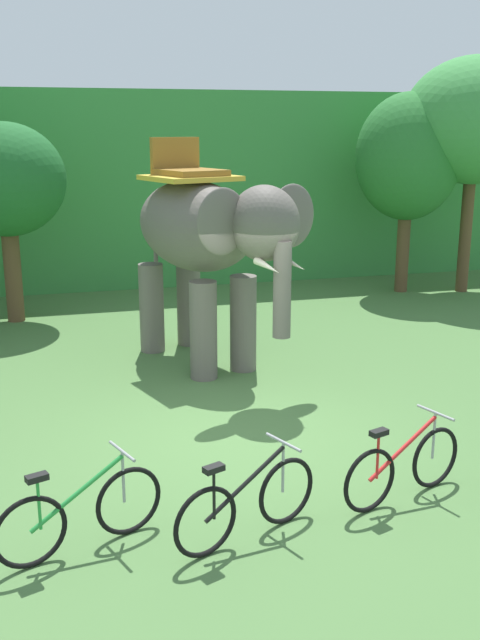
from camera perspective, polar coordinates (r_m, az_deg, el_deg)
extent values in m
plane|color=#4C753D|center=(9.70, -0.45, -9.07)|extent=(80.00, 80.00, 0.00)
cube|color=#3D8E42|center=(21.06, -9.18, 10.55)|extent=(36.00, 6.00, 4.82)
cylinder|color=brown|center=(15.79, -17.39, 3.30)|extent=(0.35, 0.35, 1.90)
ellipsoid|color=#1E6028|center=(15.53, -17.96, 10.45)|extent=(2.40, 2.40, 2.27)
cylinder|color=brown|center=(18.31, 12.65, 5.17)|extent=(0.31, 0.31, 1.92)
ellipsoid|color=#28702D|center=(18.08, 13.07, 12.38)|extent=(2.49, 2.49, 2.99)
cylinder|color=brown|center=(18.65, 17.28, 6.35)|extent=(0.29, 0.29, 2.77)
ellipsoid|color=#3D8E42|center=(18.47, 17.94, 14.68)|extent=(3.38, 3.38, 2.95)
ellipsoid|color=#665E56|center=(12.25, -3.63, 7.42)|extent=(2.26, 3.20, 1.50)
cylinder|color=#665E56|center=(12.01, 0.25, -0.25)|extent=(0.44, 0.44, 1.60)
cylinder|color=#665E56|center=(11.61, -2.89, -0.81)|extent=(0.44, 0.44, 1.60)
cylinder|color=#665E56|center=(13.49, -4.05, 1.40)|extent=(0.44, 0.44, 1.60)
cylinder|color=#665E56|center=(13.13, -6.96, 0.96)|extent=(0.44, 0.44, 1.60)
ellipsoid|color=#665E56|center=(10.55, 1.91, 7.60)|extent=(1.30, 1.36, 1.10)
ellipsoid|color=#665E56|center=(11.04, 4.09, 8.16)|extent=(0.85, 0.42, 0.96)
ellipsoid|color=#665E56|center=(10.32, -1.39, 7.72)|extent=(0.85, 0.42, 0.96)
cylinder|color=#665E56|center=(10.35, 3.33, 2.38)|extent=(0.26, 0.26, 1.40)
cone|color=beige|center=(10.45, 4.15, 4.45)|extent=(0.29, 0.57, 0.21)
cone|color=beige|center=(10.19, 2.20, 4.21)|extent=(0.29, 0.57, 0.21)
cube|color=gold|center=(12.26, -3.93, 11.08)|extent=(1.68, 1.66, 0.08)
cube|color=olive|center=(12.25, -3.94, 11.50)|extent=(1.21, 1.33, 0.10)
cube|color=olive|center=(12.67, -5.12, 12.86)|extent=(0.88, 0.38, 0.56)
cylinder|color=#665E56|center=(13.55, -6.66, 6.14)|extent=(0.08, 0.08, 0.90)
torus|color=black|center=(7.17, -16.14, -15.73)|extent=(0.68, 0.29, 0.71)
torus|color=black|center=(7.49, -8.72, -13.87)|extent=(0.68, 0.29, 0.71)
cylinder|color=green|center=(7.19, -12.63, -13.12)|extent=(0.93, 0.37, 0.54)
cylinder|color=green|center=(7.07, -15.51, -13.73)|extent=(0.03, 0.03, 0.52)
cube|color=black|center=(6.95, -15.66, -11.84)|extent=(0.22, 0.16, 0.06)
cylinder|color=#9E9EA3|center=(7.34, -9.16, -12.05)|extent=(0.03, 0.03, 0.55)
cylinder|color=#9E9EA3|center=(7.22, -9.25, -10.14)|extent=(0.21, 0.50, 0.03)
torus|color=black|center=(7.07, -2.72, -15.58)|extent=(0.68, 0.31, 0.71)
torus|color=black|center=(7.60, 3.66, -13.25)|extent=(0.68, 0.31, 0.71)
cylinder|color=black|center=(7.19, 0.45, -12.71)|extent=(0.92, 0.41, 0.54)
cylinder|color=black|center=(6.99, -2.06, -13.50)|extent=(0.03, 0.03, 0.52)
cube|color=black|center=(6.87, -2.08, -11.59)|extent=(0.22, 0.17, 0.06)
cylinder|color=#9E9EA3|center=(7.45, 3.40, -11.46)|extent=(0.03, 0.03, 0.55)
cylinder|color=#9E9EA3|center=(7.33, 3.43, -9.57)|extent=(0.22, 0.49, 0.03)
torus|color=black|center=(7.90, 10.14, -12.32)|extent=(0.69, 0.27, 0.71)
torus|color=black|center=(8.56, 15.08, -10.39)|extent=(0.69, 0.27, 0.71)
cylinder|color=red|center=(8.10, 12.70, -9.79)|extent=(0.93, 0.35, 0.54)
cylinder|color=red|center=(7.85, 10.77, -10.43)|extent=(0.03, 0.03, 0.52)
cube|color=black|center=(7.74, 10.86, -8.68)|extent=(0.22, 0.16, 0.06)
cylinder|color=#9E9EA3|center=(8.41, 14.98, -8.75)|extent=(0.03, 0.03, 0.55)
cylinder|color=#9E9EA3|center=(8.31, 15.11, -7.04)|extent=(0.19, 0.50, 0.03)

